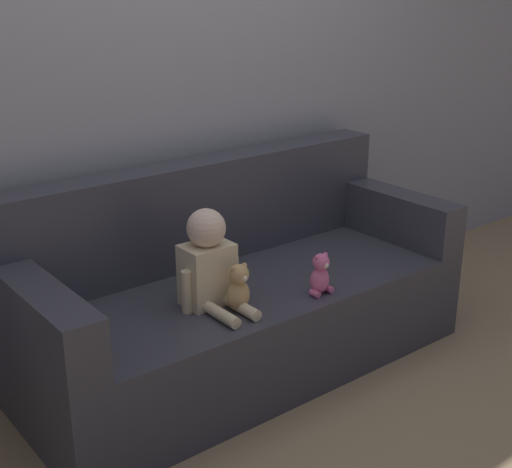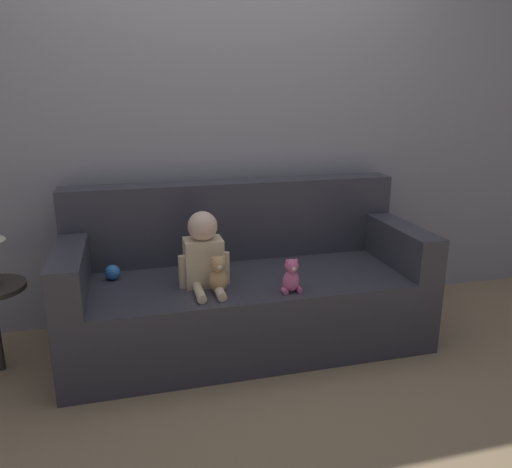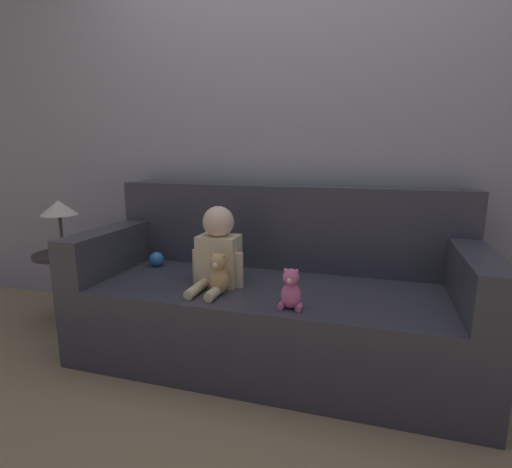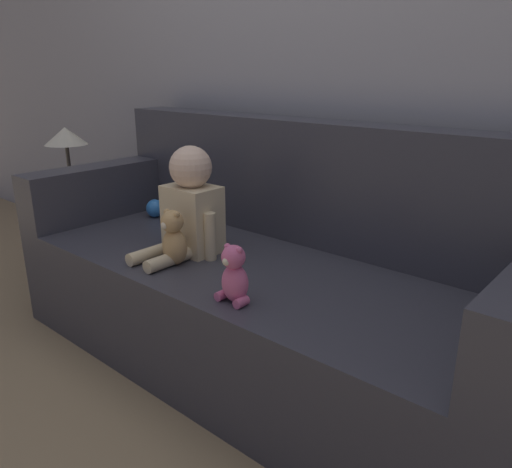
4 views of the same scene
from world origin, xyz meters
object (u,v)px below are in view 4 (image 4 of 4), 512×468
Objects in this scene: teddy_bear_brown at (174,238)px; plush_toy_side at (234,275)px; person_baby at (190,207)px; couch at (268,282)px; toy_ball at (155,208)px; side_table at (69,168)px.

teddy_bear_brown is 1.12× the size of plush_toy_side.
person_baby is at bearing 153.72° from plush_toy_side.
couch is 11.16× the size of plush_toy_side.
person_baby reaches higher than toy_ball.
teddy_bear_brown is at bearing -125.21° from couch.
couch reaches higher than teddy_bear_brown.
plush_toy_side is at bearing -24.66° from toy_ball.
couch is at bearing 1.31° from side_table.
teddy_bear_brown is at bearing 167.73° from plush_toy_side.
side_table is at bearing 173.35° from person_baby.
teddy_bear_brown is 1.18m from side_table.
couch reaches higher than side_table.
teddy_bear_brown is 2.40× the size of toy_ball.
side_table is (-1.15, 0.26, 0.07)m from teddy_bear_brown.
teddy_bear_brown is (0.05, -0.13, -0.08)m from person_baby.
plush_toy_side is (0.37, -0.08, -0.02)m from teddy_bear_brown.
teddy_bear_brown is 0.64m from toy_ball.
toy_ball is (-0.54, 0.34, -0.06)m from teddy_bear_brown.
couch is 0.41m from teddy_bear_brown.
person_baby is 4.79× the size of toy_ball.
side_table reaches higher than teddy_bear_brown.
person_baby reaches higher than teddy_bear_brown.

